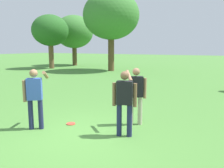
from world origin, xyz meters
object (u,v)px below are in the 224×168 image
(tree_far_right, at_px, (111,16))
(person_thrower, at_px, (35,94))
(frisbee, at_px, (71,124))
(person_catcher, at_px, (136,92))
(tree_broad_center, at_px, (50,31))
(tree_tall_left, at_px, (74,32))
(person_bystander, at_px, (124,99))

(tree_far_right, bearing_deg, person_thrower, -69.69)
(frisbee, xyz_separation_m, tree_far_right, (-5.99, 13.82, 4.98))
(person_catcher, bearing_deg, tree_far_right, 120.56)
(person_catcher, xyz_separation_m, tree_broad_center, (-14.30, 12.27, 2.87))
(tree_tall_left, bearing_deg, tree_far_right, -27.72)
(person_bystander, height_order, tree_broad_center, tree_broad_center)
(person_thrower, relative_size, person_bystander, 1.00)
(tree_tall_left, bearing_deg, person_thrower, -55.94)
(person_thrower, distance_m, person_bystander, 2.43)
(tree_far_right, bearing_deg, tree_broad_center, -173.91)
(tree_tall_left, bearing_deg, frisbee, -53.54)
(tree_broad_center, bearing_deg, person_catcher, -40.64)
(person_catcher, xyz_separation_m, tree_far_right, (-7.66, 12.98, 4.03))
(person_thrower, height_order, tree_broad_center, tree_broad_center)
(person_bystander, bearing_deg, tree_far_right, 119.07)
(person_bystander, xyz_separation_m, tree_far_right, (-7.73, 13.90, 4.05))
(tree_tall_left, relative_size, tree_broad_center, 1.08)
(person_bystander, bearing_deg, person_thrower, -164.51)
(person_thrower, distance_m, tree_far_right, 16.03)
(frisbee, distance_m, tree_far_right, 15.86)
(tree_broad_center, bearing_deg, tree_far_right, 6.09)
(person_bystander, distance_m, frisbee, 1.98)
(person_catcher, height_order, tree_far_right, tree_far_right)
(tree_tall_left, xyz_separation_m, tree_broad_center, (0.27, -4.34, -0.12))
(person_catcher, bearing_deg, tree_broad_center, 139.36)
(tree_tall_left, bearing_deg, person_catcher, -48.74)
(tree_broad_center, height_order, tree_far_right, tree_far_right)
(frisbee, height_order, tree_far_right, tree_far_right)
(frisbee, distance_m, tree_broad_center, 18.60)
(person_catcher, xyz_separation_m, tree_tall_left, (-14.57, 16.61, 2.99))
(person_thrower, relative_size, frisbee, 6.45)
(person_thrower, relative_size, tree_broad_center, 0.30)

